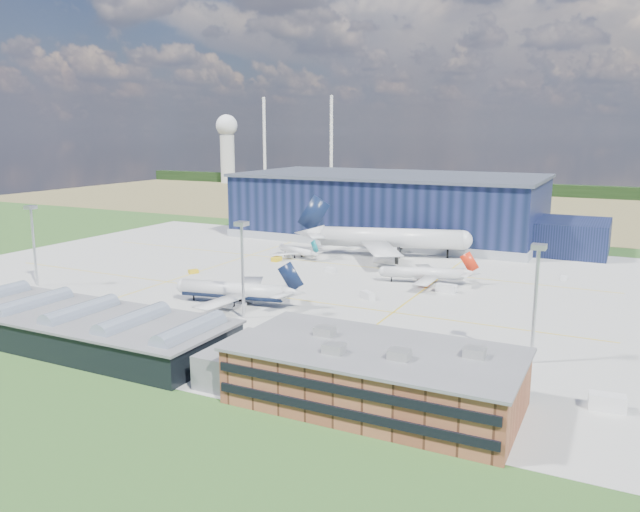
{
  "coord_description": "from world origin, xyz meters",
  "views": [
    {
      "loc": [
        89.2,
        -148.31,
        43.3
      ],
      "look_at": [
        11.6,
        7.07,
        8.44
      ],
      "focal_mm": 35.0,
      "sensor_mm": 36.0,
      "label": 1
    }
  ],
  "objects_px": {
    "light_mast_east": "(536,284)",
    "light_mast_center": "(242,254)",
    "airstair": "(246,298)",
    "gse_van_b": "(368,296)",
    "airliner_widebody": "(391,228)",
    "hangar": "(396,209)",
    "gse_van_c": "(607,402)",
    "car_b": "(241,346)",
    "airliner_navy": "(233,282)",
    "light_mast_west": "(33,232)",
    "gse_cart_a": "(564,278)",
    "gse_cart_b": "(330,270)",
    "gse_van_a": "(446,288)",
    "ops_building": "(375,375)",
    "gse_tug_c": "(277,259)",
    "airliner_regional": "(297,247)",
    "car_a": "(246,347)",
    "gse_tug_b": "(193,272)",
    "airliner_red": "(424,267)"
  },
  "relations": [
    {
      "from": "light_mast_east",
      "to": "light_mast_center",
      "type": "bearing_deg",
      "value": 180.0
    },
    {
      "from": "airstair",
      "to": "gse_van_b",
      "type": "bearing_deg",
      "value": 46.32
    },
    {
      "from": "airliner_widebody",
      "to": "hangar",
      "type": "bearing_deg",
      "value": 91.42
    },
    {
      "from": "gse_van_b",
      "to": "gse_van_c",
      "type": "distance_m",
      "value": 73.97
    },
    {
      "from": "gse_van_b",
      "to": "car_b",
      "type": "distance_m",
      "value": 47.43
    },
    {
      "from": "airliner_navy",
      "to": "light_mast_center",
      "type": "bearing_deg",
      "value": 125.05
    },
    {
      "from": "light_mast_west",
      "to": "gse_van_b",
      "type": "height_order",
      "value": "light_mast_west"
    },
    {
      "from": "light_mast_center",
      "to": "gse_van_b",
      "type": "bearing_deg",
      "value": 55.37
    },
    {
      "from": "light_mast_west",
      "to": "airstair",
      "type": "height_order",
      "value": "light_mast_west"
    },
    {
      "from": "airliner_widebody",
      "to": "car_b",
      "type": "distance_m",
      "value": 103.62
    },
    {
      "from": "light_mast_center",
      "to": "car_b",
      "type": "xyz_separation_m",
      "value": [
        11.31,
        -18.0,
        -14.89
      ]
    },
    {
      "from": "gse_cart_a",
      "to": "gse_cart_b",
      "type": "relative_size",
      "value": 0.81
    },
    {
      "from": "hangar",
      "to": "light_mast_center",
      "type": "distance_m",
      "value": 125.07
    },
    {
      "from": "hangar",
      "to": "gse_van_a",
      "type": "height_order",
      "value": "hangar"
    },
    {
      "from": "light_mast_west",
      "to": "airstair",
      "type": "xyz_separation_m",
      "value": [
        63.89,
        10.25,
        -13.82
      ]
    },
    {
      "from": "gse_van_a",
      "to": "gse_van_c",
      "type": "xyz_separation_m",
      "value": [
        42.3,
        -60.48,
        0.13
      ]
    },
    {
      "from": "light_mast_west",
      "to": "gse_cart_b",
      "type": "bearing_deg",
      "value": 38.42
    },
    {
      "from": "airliner_navy",
      "to": "airliner_widebody",
      "type": "bearing_deg",
      "value": -111.19
    },
    {
      "from": "light_mast_center",
      "to": "gse_van_a",
      "type": "height_order",
      "value": "light_mast_center"
    },
    {
      "from": "gse_cart_a",
      "to": "gse_van_b",
      "type": "distance_m",
      "value": 63.56
    },
    {
      "from": "gse_cart_a",
      "to": "airstair",
      "type": "bearing_deg",
      "value": -135.2
    },
    {
      "from": "hangar",
      "to": "airliner_navy",
      "type": "height_order",
      "value": "hangar"
    },
    {
      "from": "ops_building",
      "to": "gse_cart_b",
      "type": "height_order",
      "value": "ops_building"
    },
    {
      "from": "light_mast_east",
      "to": "gse_cart_a",
      "type": "relative_size",
      "value": 8.57
    },
    {
      "from": "gse_tug_c",
      "to": "airliner_regional",
      "type": "bearing_deg",
      "value": 76.42
    },
    {
      "from": "airliner_navy",
      "to": "airliner_widebody",
      "type": "relative_size",
      "value": 0.57
    },
    {
      "from": "airliner_regional",
      "to": "airstair",
      "type": "height_order",
      "value": "airliner_regional"
    },
    {
      "from": "light_mast_east",
      "to": "car_a",
      "type": "height_order",
      "value": "light_mast_east"
    },
    {
      "from": "airliner_regional",
      "to": "gse_cart_b",
      "type": "xyz_separation_m",
      "value": [
        20.45,
        -15.74,
        -2.94
      ]
    },
    {
      "from": "car_a",
      "to": "light_mast_center",
      "type": "bearing_deg",
      "value": 12.47
    },
    {
      "from": "hangar",
      "to": "light_mast_center",
      "type": "xyz_separation_m",
      "value": [
        7.19,
        -124.8,
        3.82
      ]
    },
    {
      "from": "airliner_navy",
      "to": "gse_tug_b",
      "type": "relative_size",
      "value": 12.39
    },
    {
      "from": "airliner_regional",
      "to": "gse_cart_a",
      "type": "bearing_deg",
      "value": -152.46
    },
    {
      "from": "gse_cart_b",
      "to": "car_a",
      "type": "height_order",
      "value": "gse_cart_b"
    },
    {
      "from": "gse_van_b",
      "to": "light_mast_center",
      "type": "bearing_deg",
      "value": 179.9
    },
    {
      "from": "gse_van_a",
      "to": "car_a",
      "type": "relative_size",
      "value": 1.56
    },
    {
      "from": "airliner_red",
      "to": "car_b",
      "type": "xyz_separation_m",
      "value": [
        -16.26,
        -70.0,
        -4.22
      ]
    },
    {
      "from": "car_b",
      "to": "gse_cart_a",
      "type": "bearing_deg",
      "value": -11.0
    },
    {
      "from": "gse_cart_a",
      "to": "gse_tug_b",
      "type": "bearing_deg",
      "value": -155.8
    },
    {
      "from": "car_a",
      "to": "gse_tug_c",
      "type": "bearing_deg",
      "value": 4.32
    },
    {
      "from": "airliner_widebody",
      "to": "gse_tug_c",
      "type": "bearing_deg",
      "value": -157.7
    },
    {
      "from": "airliner_widebody",
      "to": "gse_cart_b",
      "type": "height_order",
      "value": "airliner_widebody"
    },
    {
      "from": "light_mast_west",
      "to": "car_a",
      "type": "relative_size",
      "value": 6.57
    },
    {
      "from": "ops_building",
      "to": "airliner_widebody",
      "type": "xyz_separation_m",
      "value": [
        -39.6,
        115.0,
        5.44
      ]
    },
    {
      "from": "light_mast_east",
      "to": "gse_cart_b",
      "type": "xyz_separation_m",
      "value": [
        -67.9,
        53.22,
        -14.72
      ]
    },
    {
      "from": "airliner_navy",
      "to": "gse_van_a",
      "type": "relative_size",
      "value": 6.51
    },
    {
      "from": "light_mast_center",
      "to": "gse_van_c",
      "type": "relative_size",
      "value": 4.18
    },
    {
      "from": "airliner_red",
      "to": "gse_van_b",
      "type": "height_order",
      "value": "airliner_red"
    },
    {
      "from": "light_mast_west",
      "to": "gse_van_b",
      "type": "relative_size",
      "value": 5.24
    },
    {
      "from": "airliner_widebody",
      "to": "gse_tug_c",
      "type": "height_order",
      "value": "airliner_widebody"
    }
  ]
}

